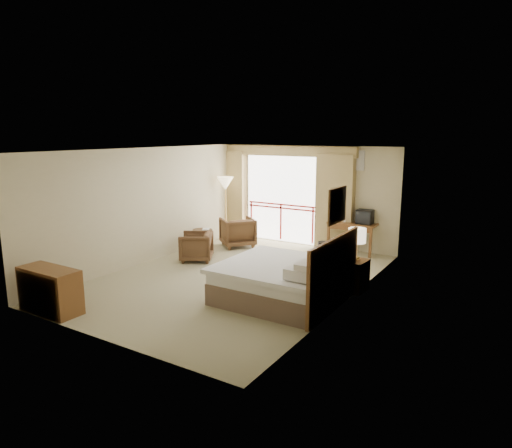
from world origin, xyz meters
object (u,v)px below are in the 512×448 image
Objects in this scene: nightstand at (354,275)px; desk at (353,229)px; floor_lamp at (225,186)px; wastebasket at (323,248)px; side_table at (203,236)px; table_lamp at (357,236)px; bed at (284,280)px; dresser at (50,290)px; armchair_far at (238,246)px; tv at (365,217)px; armchair_near at (197,260)px.

nightstand is 2.99m from desk.
desk is 3.75m from floor_lamp.
wastebasket is at bearing -128.49° from desk.
table_lamp is at bearing -10.21° from side_table.
bed reaches higher than desk.
dresser is at bearing -112.68° from wastebasket.
wastebasket is 0.38× the size of armchair_far.
tv is 7.34m from dresser.
desk is 1.60× the size of armchair_near.
floor_lamp is (-3.58, -0.60, 0.95)m from desk.
armchair_near is at bearing 37.84° from armchair_far.
bed is at bearing 38.28° from armchair_near.
nightstand is 2.68m from wastebasket.
bed is at bearing -105.03° from tv.
armchair_far is (-3.92, 1.69, -1.08)m from table_lamp.
floor_lamp reaches higher than table_lamp.
table_lamp is at bearing 39.94° from dresser.
tv is at bearing 87.22° from bed.
wastebasket is 3.12m from side_table.
armchair_near is (-3.05, 1.20, -0.38)m from bed.
armchair_near is 0.42× the size of floor_lamp.
nightstand is at bearing 105.78° from armchair_far.
tv is 0.22× the size of floor_lamp.
nightstand is 3.99m from armchair_near.
bed is 1.49m from nightstand.
floor_lamp reaches higher than bed.
floor_lamp reaches higher than wastebasket.
tv reaches higher than bed.
nightstand is at bearing -90.00° from table_lamp.
floor_lamp reaches higher than armchair_near.
bed is 1.17× the size of floor_lamp.
table_lamp is 0.33× the size of floor_lamp.
bed is at bearing -78.61° from wastebasket.
desk is 3.66× the size of wastebasket.
armchair_far is at bearing -175.15° from tv.
dresser reaches higher than wastebasket.
bed is 3.79× the size of side_table.
wastebasket is (-1.60, 2.10, -0.92)m from table_lamp.
wastebasket is at bearing 101.27° from armchair_near.
armchair_near is at bearing 158.45° from bed.
bed reaches higher than wastebasket.
tv is 0.34× the size of dresser.
floor_lamp is at bearing -167.64° from desk.
nightstand reaches higher than wastebasket.
tv is at bearing -8.25° from desk.
floor_lamp is (-0.21, 1.33, 1.18)m from side_table.
armchair_far is at bearing -170.11° from wastebasket.
floor_lamp is at bearing 98.83° from side_table.
tv reaches higher than dresser.
armchair_near is at bearing -152.67° from tv.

